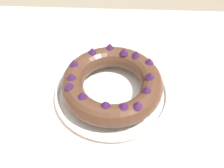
{
  "coord_description": "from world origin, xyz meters",
  "views": [
    {
      "loc": [
        0.04,
        -0.54,
        1.41
      ],
      "look_at": [
        0.01,
        0.03,
        0.78
      ],
      "focal_mm": 50.0,
      "sensor_mm": 36.0,
      "label": 1
    }
  ],
  "objects": [
    {
      "name": "dining_table",
      "position": [
        0.0,
        0.0,
        0.63
      ],
      "size": [
        1.25,
        0.91,
        0.73
      ],
      "color": "beige",
      "rests_on": "ground_plane"
    },
    {
      "name": "serving_dish",
      "position": [
        0.01,
        0.03,
        0.74
      ],
      "size": [
        0.32,
        0.32,
        0.02
      ],
      "color": "white",
      "rests_on": "dining_table"
    },
    {
      "name": "bundt_cake",
      "position": [
        0.01,
        0.03,
        0.78
      ],
      "size": [
        0.28,
        0.28,
        0.08
      ],
      "color": "#4C2D1E",
      "rests_on": "serving_dish"
    },
    {
      "name": "fork",
      "position": [
        -0.27,
        0.01,
        0.73
      ],
      "size": [
        0.02,
        0.18,
        0.01
      ],
      "rotation": [
        0.0,
        0.0,
        0.03
      ],
      "color": "white",
      "rests_on": "dining_table"
    },
    {
      "name": "serving_knife",
      "position": [
        -0.29,
        -0.02,
        0.73
      ],
      "size": [
        0.02,
        0.21,
        0.01
      ],
      "rotation": [
        0.0,
        0.0,
        -0.0
      ],
      "color": "white",
      "rests_on": "dining_table"
    },
    {
      "name": "cake_knife",
      "position": [
        -0.24,
        -0.04,
        0.73
      ],
      "size": [
        0.02,
        0.16,
        0.01
      ],
      "rotation": [
        0.0,
        0.0,
        0.06
      ],
      "color": "white",
      "rests_on": "dining_table"
    }
  ]
}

